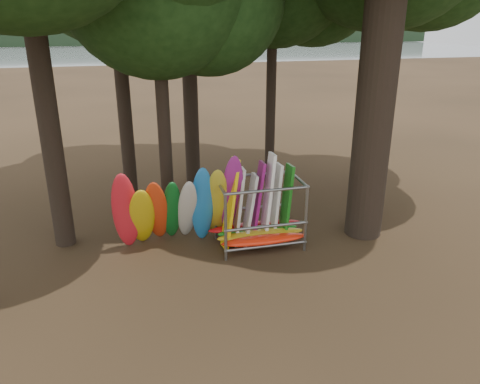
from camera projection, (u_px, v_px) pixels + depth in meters
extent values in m
plane|color=#47331E|center=(241.00, 253.00, 14.22)|extent=(120.00, 120.00, 0.00)
plane|color=gray|center=(141.00, 65.00, 68.66)|extent=(160.00, 160.00, 0.00)
cube|color=black|center=(130.00, 37.00, 113.32)|extent=(160.00, 4.00, 4.00)
cylinder|color=black|center=(37.00, 42.00, 12.68)|extent=(0.61, 0.61, 12.20)
cylinder|color=black|center=(120.00, 58.00, 16.69)|extent=(0.51, 0.51, 10.70)
cylinder|color=black|center=(188.00, 28.00, 18.30)|extent=(0.61, 0.61, 12.62)
cylinder|color=black|center=(272.00, 57.00, 18.56)|extent=(0.40, 0.40, 10.42)
cylinder|color=black|center=(162.00, 89.00, 14.74)|extent=(0.42, 0.42, 9.20)
cylinder|color=black|center=(377.00, 44.00, 16.67)|extent=(0.49, 0.49, 11.65)
cylinder|color=black|center=(386.00, 2.00, 13.02)|extent=(1.16, 1.16, 14.26)
ellipsoid|color=red|center=(125.00, 212.00, 13.71)|extent=(0.82, 1.37, 2.85)
ellipsoid|color=gold|center=(142.00, 217.00, 13.97)|extent=(0.80, 1.66, 2.41)
ellipsoid|color=red|center=(157.00, 212.00, 14.10)|extent=(0.91, 1.91, 2.60)
ellipsoid|color=#0F6322|center=(172.00, 211.00, 14.29)|extent=(0.61, 1.67, 2.51)
ellipsoid|color=beige|center=(187.00, 210.00, 14.29)|extent=(0.60, 1.80, 2.55)
ellipsoid|color=#1E70BC|center=(202.00, 205.00, 14.25)|extent=(0.77, 1.26, 2.80)
ellipsoid|color=gold|center=(217.00, 204.00, 14.43)|extent=(0.89, 1.57, 2.76)
ellipsoid|color=#962382|center=(232.00, 198.00, 14.32)|extent=(0.79, 1.29, 3.10)
ellipsoid|color=#FF290E|center=(264.00, 240.00, 14.12)|extent=(2.68, 0.55, 0.24)
ellipsoid|color=gold|center=(261.00, 234.00, 14.47)|extent=(2.77, 0.55, 0.24)
ellipsoid|color=#1B7D1E|center=(258.00, 230.00, 14.74)|extent=(2.61, 0.55, 0.24)
ellipsoid|color=red|center=(255.00, 226.00, 15.03)|extent=(3.08, 0.55, 0.24)
cube|color=yellow|center=(230.00, 204.00, 14.14)|extent=(0.58, 0.83, 2.85)
cube|color=silver|center=(239.00, 207.00, 14.42)|extent=(0.44, 0.75, 2.48)
cube|color=silver|center=(249.00, 211.00, 14.38)|extent=(0.51, 0.74, 2.30)
cube|color=#8A176B|center=(257.00, 203.00, 14.58)|extent=(0.51, 0.76, 2.61)
cube|color=white|center=(268.00, 199.00, 14.46)|extent=(0.43, 0.79, 2.90)
cube|color=silver|center=(275.00, 203.00, 14.71)|extent=(0.36, 0.77, 2.51)
cube|color=#1A7119|center=(286.00, 204.00, 14.63)|extent=(0.36, 0.77, 2.51)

